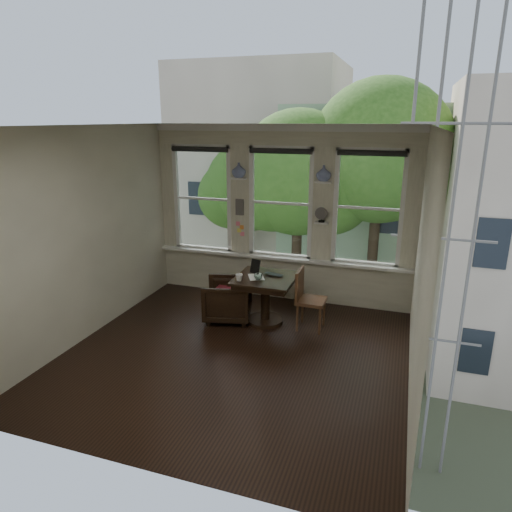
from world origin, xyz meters
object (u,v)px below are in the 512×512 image
(armchair_left, at_px, (227,300))
(laptop, at_px, (272,276))
(side_chair_right, at_px, (311,300))
(table, at_px, (265,300))
(mug, at_px, (239,277))

(armchair_left, height_order, laptop, laptop)
(armchair_left, distance_m, side_chair_right, 1.34)
(table, xyz_separation_m, laptop, (0.09, 0.07, 0.39))
(table, height_order, laptop, laptop)
(table, relative_size, side_chair_right, 0.98)
(table, distance_m, laptop, 0.40)
(side_chair_right, bearing_deg, laptop, 84.99)
(mug, bearing_deg, armchair_left, 144.78)
(laptop, distance_m, mug, 0.54)
(side_chair_right, height_order, mug, side_chair_right)
(laptop, bearing_deg, side_chair_right, 7.34)
(table, xyz_separation_m, armchair_left, (-0.61, -0.08, -0.04))
(table, height_order, armchair_left, table)
(side_chair_right, xyz_separation_m, laptop, (-0.64, 0.06, 0.30))
(side_chair_right, bearing_deg, mug, 105.79)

